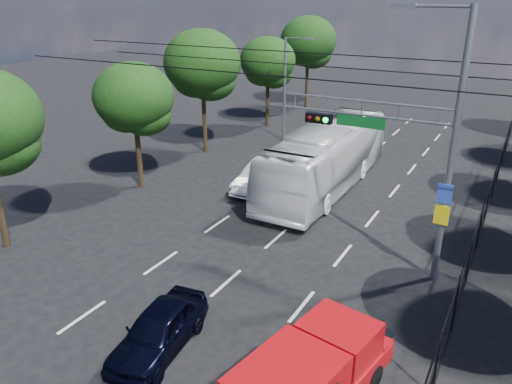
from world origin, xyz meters
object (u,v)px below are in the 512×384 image
Objects in this scene: white_bus at (326,158)px; signal_mast at (416,136)px; white_van at (261,177)px; red_pickup at (311,375)px; navy_hatchback at (159,330)px.

signal_mast is at bearing -49.87° from white_bus.
signal_mast is at bearing -29.26° from white_van.
signal_mast is 10.83m from white_van.
white_bus reaches higher than red_pickup.
signal_mast is 2.25× the size of white_van.
navy_hatchback is 0.93× the size of white_van.
signal_mast is at bearing 49.60° from navy_hatchback.
signal_mast is 9.44m from white_bus.
navy_hatchback is at bearing -88.02° from white_bus.
signal_mast reaches higher than white_van.
red_pickup is at bearing -92.18° from signal_mast.
signal_mast is at bearing 87.82° from red_pickup.
signal_mast is 2.42× the size of navy_hatchback.
navy_hatchback is (-4.77, -0.04, -0.38)m from red_pickup.
white_bus is 3.62m from white_van.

